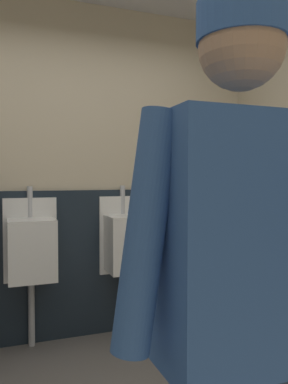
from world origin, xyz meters
name	(u,v)px	position (x,y,z in m)	size (l,w,h in m)	color
wall_back	(66,171)	(0.00, 1.65, 1.36)	(3.83, 0.12, 2.72)	beige
wainscot_band_back	(69,264)	(0.00, 1.57, 0.60)	(3.23, 0.03, 1.20)	#19232D
urinal_middle	(32,248)	(-0.30, 1.43, 0.78)	(0.40, 0.34, 1.24)	white
urinal_right	(127,242)	(0.45, 1.43, 0.78)	(0.40, 0.34, 1.24)	white
person	(241,295)	(0.06, -0.70, 1.01)	(0.63, 0.60, 1.73)	#2D3342
trash_bin	(237,297)	(1.27, 1.06, 0.34)	(0.40, 0.40, 0.68)	#38383D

